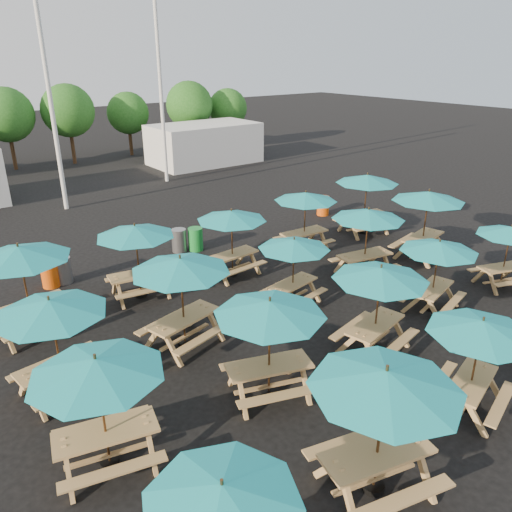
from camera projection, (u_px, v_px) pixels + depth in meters
ground at (286, 305)px, 14.97m from camera, size 120.00×120.00×0.00m
picnic_unit_0 at (222, 498)px, 6.28m from camera, size 2.59×2.59×2.10m
picnic_unit_1 at (97, 372)px, 8.42m from camera, size 2.83×2.83×2.33m
picnic_unit_2 at (51, 311)px, 10.36m from camera, size 2.67×2.67×2.34m
picnic_unit_3 at (20, 257)px, 12.66m from camera, size 2.84×2.84×2.53m
picnic_unit_4 at (385, 386)px, 7.86m from camera, size 3.03×3.03×2.49m
picnic_unit_5 at (270, 312)px, 10.28m from camera, size 3.02×3.02×2.36m
picnic_unit_6 at (181, 269)px, 12.14m from camera, size 2.99×2.99×2.45m
picnic_unit_7 at (135, 234)px, 14.74m from camera, size 2.69×2.69×2.33m
picnic_unit_8 at (481, 331)px, 9.93m from camera, size 2.67×2.67×2.16m
picnic_unit_9 at (380, 278)px, 11.95m from camera, size 2.75×2.75×2.32m
picnic_unit_10 at (294, 247)px, 14.37m from camera, size 2.42×2.42×2.08m
picnic_unit_11 at (232, 219)px, 16.25m from camera, size 2.46×2.46×2.29m
picnic_unit_13 at (439, 250)px, 14.00m from camera, size 2.64×2.64×2.16m
picnic_unit_14 at (368, 218)px, 16.17m from camera, size 2.77×2.77×2.35m
picnic_unit_15 at (306, 199)px, 18.31m from camera, size 2.47×2.47×2.30m
picnic_unit_17 at (510, 234)px, 15.51m from camera, size 2.63×2.63×2.05m
picnic_unit_18 at (428, 199)px, 17.60m from camera, size 2.99×2.99×2.52m
picnic_unit_19 at (367, 182)px, 20.07m from camera, size 2.92×2.92×2.50m
waste_bin_0 at (50, 274)px, 16.00m from camera, size 0.55×0.55×0.88m
waste_bin_1 at (63, 270)px, 16.26m from camera, size 0.55×0.55×0.88m
waste_bin_2 at (179, 240)px, 18.81m from camera, size 0.55×0.55×0.88m
waste_bin_3 at (196, 239)px, 18.95m from camera, size 0.55×0.55×0.88m
waste_bin_4 at (323, 206)px, 23.05m from camera, size 0.55×0.55×0.88m
mast_0 at (47, 77)px, 21.86m from camera, size 0.20×0.20×12.00m
mast_1 at (160, 72)px, 26.97m from camera, size 0.20×0.20×12.00m
event_tent_1 at (204, 144)px, 33.49m from camera, size 7.00×4.00×2.60m
tree_3 at (6, 115)px, 30.86m from camera, size 3.36×3.36×5.09m
tree_4 at (68, 111)px, 32.55m from camera, size 3.41×3.41×5.17m
tree_5 at (128, 113)px, 35.47m from camera, size 2.94×2.94×4.45m
tree_6 at (189, 105)px, 36.24m from camera, size 3.38×3.38×5.13m
tree_7 at (228, 108)px, 38.33m from camera, size 2.95×2.95×4.48m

